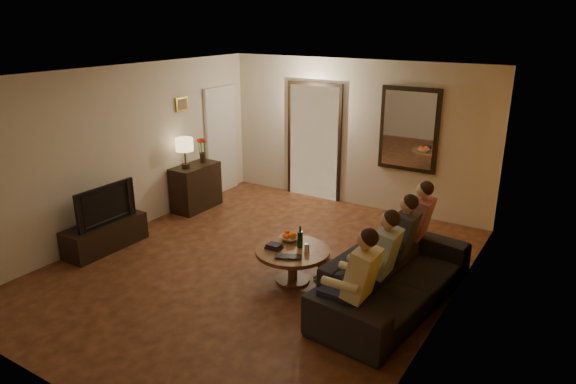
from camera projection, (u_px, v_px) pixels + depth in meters
The scene contains 33 objects.
floor at pixel (258, 266), 7.09m from camera, with size 5.00×6.00×0.01m, color #401B11.
ceiling at pixel (254, 74), 6.25m from camera, with size 5.00×6.00×0.01m, color white.
back_wall at pixel (354, 134), 9.08m from camera, with size 5.00×0.02×2.60m, color beige.
front_wall at pixel (47, 266), 4.26m from camera, with size 5.00×0.02×2.60m, color beige.
left_wall at pixel (124, 151), 7.92m from camera, with size 0.02×6.00×2.60m, color beige.
right_wall at pixel (449, 213), 5.41m from camera, with size 0.02×6.00×2.60m, color beige.
orange_accent at pixel (448, 213), 5.42m from camera, with size 0.01×6.00×2.60m, color orange.
kitchen_doorway at pixel (314, 143), 9.54m from camera, with size 1.00×0.06×2.10m, color #FFE0A5.
door_trim at pixel (314, 143), 9.53m from camera, with size 1.12×0.04×2.22m, color black.
fridge_glimpse at pixel (326, 152), 9.47m from camera, with size 0.45×0.03×1.70m, color silver.
mirror_frame at pixel (409, 130), 8.48m from camera, with size 1.00×0.05×1.40m, color black.
mirror_glass at pixel (408, 130), 8.45m from camera, with size 0.86×0.02×1.26m, color white.
white_door at pixel (221, 140), 9.84m from camera, with size 0.06×0.85×2.04m, color white.
framed_art at pixel (182, 104), 8.77m from camera, with size 0.03×0.28×0.24m, color #B28C33.
art_canvas at pixel (182, 104), 8.77m from camera, with size 0.01×0.22×0.18m, color brown.
dresser at pixel (196, 187), 9.12m from camera, with size 0.45×0.90×0.80m, color black.
table_lamp at pixel (185, 153), 8.72m from camera, with size 0.30×0.30×0.54m, color beige, non-canonical shape.
flower_vase at pixel (202, 150), 9.09m from camera, with size 0.14×0.14×0.44m, color red, non-canonical shape.
tv_stand at pixel (105, 235), 7.57m from camera, with size 0.45×1.25×0.42m, color black.
tv at pixel (101, 204), 7.41m from camera, with size 0.13×1.00×0.58m, color black.
sofa at pixel (395, 277), 6.04m from camera, with size 0.95×2.44×0.71m, color black.
person_a at pixel (355, 289), 5.29m from camera, with size 0.60×0.40×1.20m, color tan, non-canonical shape.
person_b at pixel (378, 267), 5.77m from camera, with size 0.60×0.40×1.20m, color tan, non-canonical shape.
person_c at pixel (397, 247), 6.25m from camera, with size 0.60×0.40×1.20m, color tan, non-canonical shape.
person_d at pixel (413, 231), 6.73m from camera, with size 0.60×0.40×1.20m, color tan, non-canonical shape.
dog at pixel (336, 268), 6.42m from camera, with size 0.56×0.24×0.56m, color #B07551, non-canonical shape.
coffee_table at pixel (293, 265), 6.62m from camera, with size 0.96×0.96×0.45m, color brown.
bowl at pixel (290, 238), 6.80m from camera, with size 0.26×0.26×0.06m, color white.
oranges at pixel (290, 233), 6.78m from camera, with size 0.20×0.20×0.08m, color #FF5D15, non-canonical shape.
wine_bottle at pixel (300, 236), 6.55m from camera, with size 0.07×0.07×0.31m, color black, non-canonical shape.
wine_glass at pixel (307, 248), 6.48m from camera, with size 0.06×0.06×0.10m, color silver.
book_stack at pixel (274, 246), 6.56m from camera, with size 0.20×0.15×0.07m, color black, non-canonical shape.
laptop at pixel (288, 259), 6.27m from camera, with size 0.33×0.21×0.03m, color black.
Camera 1 is at (3.73, -5.19, 3.25)m, focal length 32.00 mm.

